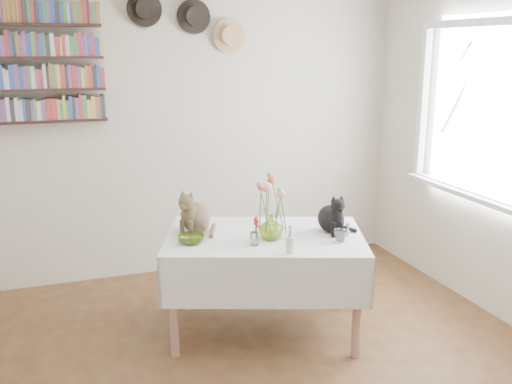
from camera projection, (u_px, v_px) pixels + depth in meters
name	position (u px, v px, depth m)	size (l,w,h in m)	color
room	(273.00, 193.00, 2.85)	(4.08, 4.58, 2.58)	brown
window	(483.00, 126.00, 4.18)	(0.12, 1.52, 1.32)	white
dining_table	(265.00, 259.00, 3.93)	(1.55, 1.26, 0.71)	white
tabby_cat	(196.00, 209.00, 3.92)	(0.22, 0.27, 0.32)	brown
black_cat	(331.00, 212.00, 3.92)	(0.19, 0.24, 0.29)	black
flower_vase	(271.00, 227.00, 3.78)	(0.16, 0.16, 0.17)	#BAD34C
green_bowl	(191.00, 239.00, 3.72)	(0.17, 0.17, 0.05)	#BAD34C
drinking_glass	(340.00, 236.00, 3.74)	(0.09, 0.09, 0.08)	white
candlestick	(290.00, 244.00, 3.53)	(0.05, 0.05, 0.18)	white
berry_jar	(254.00, 231.00, 3.66)	(0.05, 0.05, 0.22)	white
porcelain_figurine	(348.00, 230.00, 3.87)	(0.05, 0.05, 0.09)	white
flower_bouquet	(271.00, 189.00, 3.73)	(0.17, 0.13, 0.39)	#4C7233
bookshelf_unit	(35.00, 63.00, 4.32)	(1.00, 0.16, 0.91)	#321913
wall_hats	(190.00, 21.00, 4.66)	(0.98, 0.09, 0.48)	black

